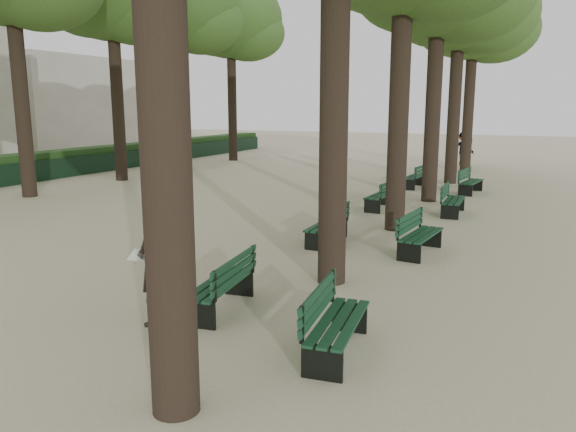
% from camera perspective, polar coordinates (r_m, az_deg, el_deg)
% --- Properties ---
extents(ground, '(120.00, 120.00, 0.00)m').
position_cam_1_polar(ground, '(8.89, -11.73, -10.78)').
color(ground, beige).
rests_on(ground, ground).
extents(tree_central_5, '(6.00, 6.00, 9.95)m').
position_cam_1_polar(tree_central_5, '(30.15, 18.41, 18.99)').
color(tree_central_5, '#33261C').
rests_on(tree_central_5, ground).
extents(tree_far_4, '(6.00, 6.00, 10.45)m').
position_cam_1_polar(tree_far_4, '(30.27, -10.88, 20.25)').
color(tree_far_4, '#33261C').
rests_on(tree_far_4, ground).
extents(tree_far_5, '(6.00, 6.00, 10.45)m').
position_cam_1_polar(tree_far_5, '(34.46, -5.85, 19.26)').
color(tree_far_5, '#33261C').
rests_on(tree_far_5, ground).
extents(bench_left_0, '(0.78, 1.85, 0.92)m').
position_cam_1_polar(bench_left_0, '(9.26, -6.87, -7.92)').
color(bench_left_0, black).
rests_on(bench_left_0, ground).
extents(bench_left_1, '(0.59, 1.80, 0.92)m').
position_cam_1_polar(bench_left_1, '(13.59, 3.96, -1.65)').
color(bench_left_1, black).
rests_on(bench_left_1, ground).
extents(bench_left_2, '(0.69, 1.83, 0.92)m').
position_cam_1_polar(bench_left_2, '(18.24, 9.36, 1.53)').
color(bench_left_2, black).
rests_on(bench_left_2, ground).
extents(bench_left_3, '(0.71, 1.84, 0.92)m').
position_cam_1_polar(bench_left_3, '(23.27, 12.69, 3.49)').
color(bench_left_3, black).
rests_on(bench_left_3, ground).
extents(bench_right_0, '(0.75, 1.85, 0.92)m').
position_cam_1_polar(bench_right_0, '(7.71, 5.03, -11.90)').
color(bench_right_0, black).
rests_on(bench_right_0, ground).
extents(bench_right_1, '(0.77, 1.85, 0.92)m').
position_cam_1_polar(bench_right_1, '(12.92, 13.30, -2.61)').
color(bench_right_1, black).
rests_on(bench_right_1, ground).
extents(bench_right_2, '(0.61, 1.81, 0.92)m').
position_cam_1_polar(bench_right_2, '(17.82, 16.43, 1.00)').
color(bench_right_2, black).
rests_on(bench_right_2, ground).
extents(bench_right_3, '(0.80, 1.86, 0.92)m').
position_cam_1_polar(bench_right_3, '(22.33, 18.07, 2.89)').
color(bench_right_3, black).
rests_on(bench_right_3, ground).
extents(man_with_map, '(0.68, 0.81, 1.89)m').
position_cam_1_polar(man_with_map, '(8.72, -13.44, -4.72)').
color(man_with_map, black).
rests_on(man_with_map, ground).
extents(pedestrian_b, '(1.24, 0.63, 1.84)m').
position_cam_1_polar(pedestrian_b, '(32.76, 17.36, 6.56)').
color(pedestrian_b, '#262628').
rests_on(pedestrian_b, ground).
extents(pedestrian_e, '(1.65, 0.57, 1.74)m').
position_cam_1_polar(pedestrian_e, '(31.70, 4.78, 6.80)').
color(pedestrian_e, '#262628').
rests_on(pedestrian_e, ground).
extents(pedestrian_d, '(0.58, 0.88, 1.66)m').
position_cam_1_polar(pedestrian_d, '(31.25, 17.81, 6.17)').
color(pedestrian_d, '#262628').
rests_on(pedestrian_d, ground).
extents(fence, '(0.08, 42.00, 0.90)m').
position_cam_1_polar(fence, '(26.75, -24.26, 4.13)').
color(fence, black).
rests_on(fence, ground).
extents(hedge, '(1.20, 42.00, 1.20)m').
position_cam_1_polar(hedge, '(27.26, -25.27, 4.48)').
color(hedge, '#1A3D15').
rests_on(hedge, ground).
extents(building_far, '(12.00, 16.00, 7.00)m').
position_cam_1_polar(building_far, '(52.72, -22.24, 10.63)').
color(building_far, '#B7B2A3').
rests_on(building_far, ground).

